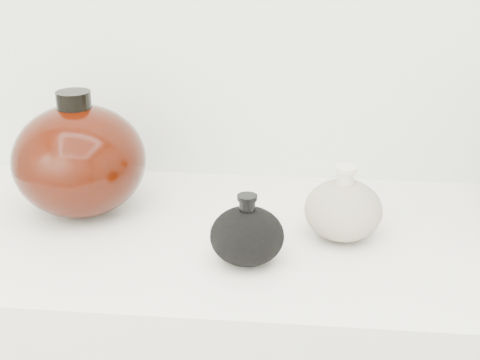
# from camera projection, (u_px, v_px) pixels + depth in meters

# --- Properties ---
(room) EXTENTS (3.04, 2.42, 2.64)m
(room) POSITION_uv_depth(u_px,v_px,m) (179.00, 123.00, 0.31)
(room) COLOR slate
(room) RESTS_ON ground
(black_gourd_vase) EXTENTS (0.14, 0.14, 0.11)m
(black_gourd_vase) POSITION_uv_depth(u_px,v_px,m) (247.00, 235.00, 0.98)
(black_gourd_vase) COLOR black
(black_gourd_vase) RESTS_ON display_counter
(cream_gourd_vase) EXTENTS (0.14, 0.14, 0.12)m
(cream_gourd_vase) POSITION_uv_depth(u_px,v_px,m) (343.00, 209.00, 1.05)
(cream_gourd_vase) COLOR #BBB291
(cream_gourd_vase) RESTS_ON display_counter
(left_round_pot) EXTENTS (0.28, 0.28, 0.21)m
(left_round_pot) POSITION_uv_depth(u_px,v_px,m) (79.00, 160.00, 1.12)
(left_round_pot) COLOR black
(left_round_pot) RESTS_ON display_counter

